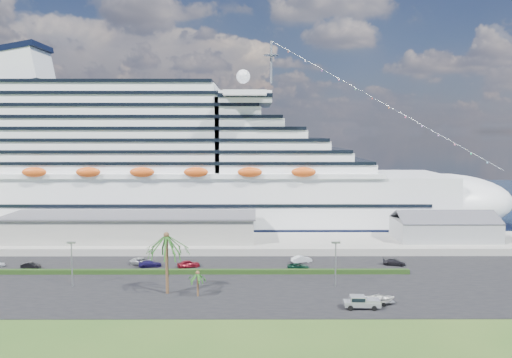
{
  "coord_description": "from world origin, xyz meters",
  "views": [
    {
      "loc": [
        5.26,
        -80.8,
        28.23
      ],
      "look_at": [
        5.57,
        30.0,
        17.72
      ],
      "focal_mm": 35.0,
      "sensor_mm": 36.0,
      "label": 1
    }
  ],
  "objects_px": {
    "cruise_ship": "(163,172)",
    "parked_car_3": "(150,264)",
    "boat_trailer": "(380,298)",
    "pickup_truck": "(361,302)"
  },
  "relations": [
    {
      "from": "cruise_ship",
      "to": "parked_car_3",
      "type": "xyz_separation_m",
      "value": [
        4.94,
        -42.93,
        -15.89
      ]
    },
    {
      "from": "boat_trailer",
      "to": "pickup_truck",
      "type": "bearing_deg",
      "value": -153.16
    },
    {
      "from": "cruise_ship",
      "to": "pickup_truck",
      "type": "distance_m",
      "value": 82.02
    },
    {
      "from": "cruise_ship",
      "to": "parked_car_3",
      "type": "bearing_deg",
      "value": -83.43
    },
    {
      "from": "parked_car_3",
      "to": "pickup_truck",
      "type": "bearing_deg",
      "value": -135.88
    },
    {
      "from": "pickup_truck",
      "to": "parked_car_3",
      "type": "bearing_deg",
      "value": 147.6
    },
    {
      "from": "parked_car_3",
      "to": "pickup_truck",
      "type": "xyz_separation_m",
      "value": [
        38.87,
        -24.67,
        0.43
      ]
    },
    {
      "from": "parked_car_3",
      "to": "boat_trailer",
      "type": "relative_size",
      "value": 0.82
    },
    {
      "from": "pickup_truck",
      "to": "cruise_ship",
      "type": "bearing_deg",
      "value": 122.95
    },
    {
      "from": "cruise_ship",
      "to": "boat_trailer",
      "type": "distance_m",
      "value": 82.53
    }
  ]
}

